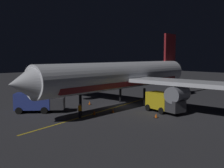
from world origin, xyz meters
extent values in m
cube|color=#2E2E32|center=(0.00, 0.00, -0.10)|extent=(180.00, 180.00, 0.20)
cube|color=gold|center=(-0.60, 4.00, 0.00)|extent=(6.72, 27.77, 0.01)
cylinder|color=silver|center=(0.00, 0.00, 4.65)|extent=(6.60, 30.11, 3.95)
cube|color=maroon|center=(0.00, 0.00, 3.57)|extent=(6.00, 25.63, 0.71)
cone|color=silver|center=(-1.44, 16.06, 4.65)|extent=(4.14, 3.49, 3.87)
cone|color=silver|center=(1.49, -16.65, 4.65)|extent=(3.97, 5.04, 3.56)
cube|color=maroon|center=(1.24, -13.88, 9.11)|extent=(0.68, 3.62, 4.96)
cube|color=silver|center=(-9.64, -2.36, 4.06)|extent=(16.04, 6.18, 0.50)
cylinder|color=slate|center=(-8.97, -1.10, 2.66)|extent=(2.38, 3.37, 2.10)
cube|color=silver|center=(9.91, -0.61, 4.06)|extent=(16.04, 6.18, 0.50)
cylinder|color=slate|center=(9.02, 0.51, 2.66)|extent=(2.38, 3.37, 2.10)
cylinder|color=black|center=(-0.73, 8.18, 1.34)|extent=(0.39, 0.39, 2.68)
cylinder|color=black|center=(-2.14, -2.70, 1.34)|extent=(0.39, 0.39, 2.68)
cylinder|color=black|center=(2.58, -2.27, 1.34)|extent=(0.39, 0.39, 2.68)
cube|color=navy|center=(4.93, 11.81, 1.53)|extent=(4.59, 4.91, 2.16)
cube|color=#38383D|center=(2.86, 9.33, 1.20)|extent=(2.68, 2.66, 1.50)
cylinder|color=black|center=(3.88, 10.56, 0.45)|extent=(2.35, 2.17, 0.90)
cylinder|color=black|center=(5.97, 13.06, 0.45)|extent=(2.35, 2.17, 0.90)
cube|color=gold|center=(-6.36, -1.00, 1.53)|extent=(4.00, 2.67, 2.15)
cube|color=#38383D|center=(-9.08, -0.55, 1.20)|extent=(2.10, 2.26, 1.50)
cylinder|color=black|center=(-7.64, -0.79, 0.45)|extent=(1.26, 2.43, 0.90)
cylinder|color=black|center=(-5.08, -1.21, 0.45)|extent=(1.26, 2.43, 0.90)
cylinder|color=black|center=(-1.85, 9.11, 0.42)|extent=(0.32, 0.32, 0.85)
cylinder|color=orange|center=(-1.85, 9.11, 1.18)|extent=(0.40, 0.40, 0.65)
sphere|color=tan|center=(-1.85, 9.11, 1.62)|extent=(0.24, 0.24, 0.24)
cone|color=#EA590F|center=(-1.80, 6.79, 0.28)|extent=(0.36, 0.36, 0.55)
cube|color=black|center=(-1.80, 6.79, 0.01)|extent=(0.50, 0.50, 0.03)
cone|color=#EA590F|center=(4.27, 2.78, 0.28)|extent=(0.36, 0.36, 0.55)
cube|color=black|center=(4.27, 2.78, 0.01)|extent=(0.50, 0.50, 0.03)
cone|color=#EA590F|center=(-8.22, 2.29, 0.28)|extent=(0.36, 0.36, 0.55)
cube|color=black|center=(-8.22, 2.29, 0.01)|extent=(0.50, 0.50, 0.03)
cone|color=#EA590F|center=(-2.47, 4.14, 0.28)|extent=(0.36, 0.36, 0.55)
cube|color=black|center=(-2.47, 4.14, 0.01)|extent=(0.50, 0.50, 0.03)
camera|label=1|loc=(-27.91, 28.00, 7.53)|focal=42.71mm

